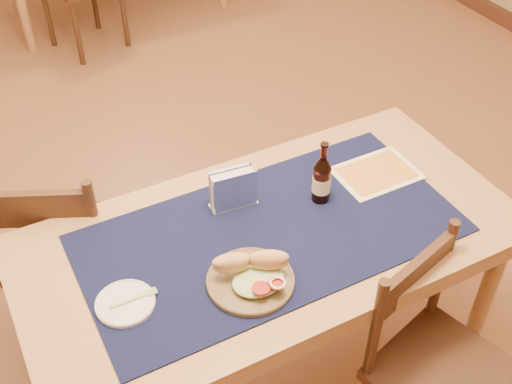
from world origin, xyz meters
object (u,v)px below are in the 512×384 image
sandwich_plate (252,276)px  beer_bottle (322,179)px  main_table (270,252)px  napkin_holder (233,190)px  chair_main_near (436,364)px  chair_main_far (64,246)px

sandwich_plate → beer_bottle: 0.44m
main_table → napkin_holder: (-0.05, 0.17, 0.15)m
main_table → chair_main_near: chair_main_near is taller
sandwich_plate → main_table: bearing=46.6°
main_table → beer_bottle: 0.29m
main_table → chair_main_near: (0.33, -0.49, -0.22)m
chair_main_near → napkin_holder: napkin_holder is taller
main_table → sandwich_plate: sandwich_plate is taller
sandwich_plate → napkin_holder: napkin_holder is taller
napkin_holder → main_table: bearing=-75.3°
chair_main_far → chair_main_near: chair_main_far is taller
main_table → sandwich_plate: bearing=-133.4°
main_table → chair_main_far: (-0.57, 0.56, -0.21)m
sandwich_plate → beer_bottle: beer_bottle is taller
main_table → sandwich_plate: (-0.15, -0.16, 0.12)m
chair_main_far → chair_main_near: (0.90, -1.05, -0.01)m
chair_main_far → sandwich_plate: (0.42, -0.72, 0.32)m
chair_main_far → napkin_holder: 0.74m
chair_main_near → beer_bottle: size_ratio=3.73×
beer_bottle → napkin_holder: beer_bottle is taller
beer_bottle → napkin_holder: size_ratio=1.40×
sandwich_plate → napkin_holder: (0.10, 0.33, 0.04)m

